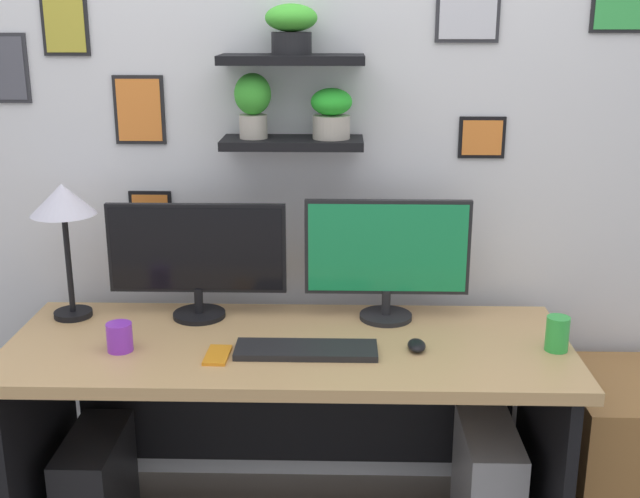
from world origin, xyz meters
TOP-DOWN VIEW (x-y plane):
  - back_wall_assembly at (-0.00, 0.44)m, footprint 4.40×0.24m
  - desk at (0.00, 0.06)m, footprint 1.80×0.68m
  - monitor_left at (-0.32, 0.22)m, footprint 0.61×0.18m
  - monitor_right at (0.32, 0.22)m, footprint 0.56×0.18m
  - keyboard at (0.06, -0.09)m, footprint 0.44×0.14m
  - computer_mouse at (0.40, -0.05)m, footprint 0.06×0.09m
  - desk_lamp at (-0.76, 0.20)m, footprint 0.22×0.22m
  - cell_phone at (-0.21, -0.12)m, footprint 0.07×0.14m
  - coffee_mug at (-0.52, -0.08)m, footprint 0.08×0.08m
  - water_cup at (0.84, -0.04)m, footprint 0.07×0.07m
  - drawer_cabinet at (1.16, 0.11)m, footprint 0.44×0.50m
  - computer_tower_left at (-0.66, 0.00)m, footprint 0.18×0.40m
  - computer_tower_right at (0.67, 0.02)m, footprint 0.18×0.40m

SIDE VIEW (x-z plane):
  - computer_tower_left at x=-0.66m, z-range 0.00..0.40m
  - computer_tower_right at x=0.67m, z-range 0.00..0.43m
  - drawer_cabinet at x=1.16m, z-range 0.00..0.57m
  - desk at x=0.00m, z-range 0.17..0.92m
  - cell_phone at x=-0.21m, z-range 0.75..0.76m
  - keyboard at x=0.06m, z-range 0.75..0.77m
  - computer_mouse at x=0.40m, z-range 0.75..0.78m
  - coffee_mug at x=-0.52m, z-range 0.75..0.84m
  - water_cup at x=0.84m, z-range 0.75..0.86m
  - monitor_left at x=-0.32m, z-range 0.77..1.17m
  - monitor_right at x=0.32m, z-range 0.77..1.19m
  - desk_lamp at x=-0.76m, z-range 0.90..1.37m
  - back_wall_assembly at x=0.00m, z-range 0.01..2.71m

